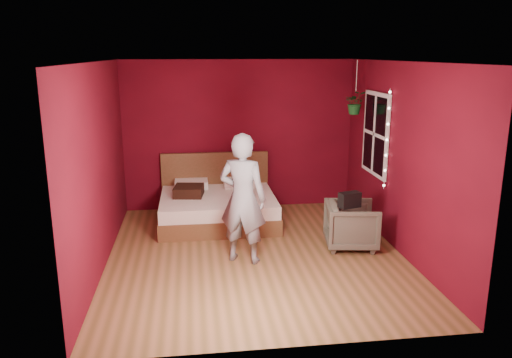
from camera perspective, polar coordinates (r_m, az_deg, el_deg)
name	(u,v)px	position (r m, az deg, el deg)	size (l,w,h in m)	color
floor	(256,255)	(6.96, -0.03, -8.65)	(4.50, 4.50, 0.00)	#905C39
room_walls	(256,134)	(6.50, -0.03, 5.12)	(4.04, 4.54, 2.62)	maroon
window	(375,134)	(7.87, 13.48, 5.03)	(0.05, 0.97, 1.27)	white
fairy_lights	(387,140)	(7.38, 14.73, 4.35)	(0.04, 0.04, 1.45)	silver
bed	(218,206)	(8.24, -4.42, -3.04)	(1.86, 1.58, 1.02)	brown
person	(243,199)	(6.49, -1.53, -2.26)	(0.63, 0.41, 1.73)	gray
armchair	(352,225)	(7.25, 10.86, -5.20)	(0.70, 0.72, 0.65)	#5D584A
handbag	(350,200)	(6.93, 10.65, -2.35)	(0.29, 0.15, 0.21)	black
throw_pillow	(189,191)	(8.11, -7.69, -1.35)	(0.45, 0.45, 0.16)	black
hanging_plant	(355,103)	(8.11, 11.29, 8.56)	(0.38, 0.34, 0.84)	silver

